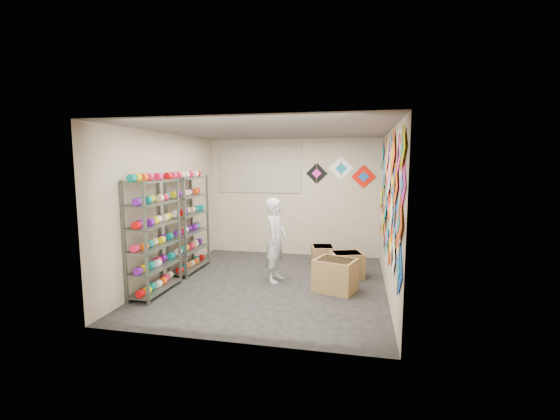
% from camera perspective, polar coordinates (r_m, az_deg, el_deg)
% --- Properties ---
extents(ground, '(4.50, 4.50, 0.00)m').
position_cam_1_polar(ground, '(6.85, -1.36, -11.14)').
color(ground, black).
extents(room_walls, '(4.50, 4.50, 4.50)m').
position_cam_1_polar(room_walls, '(6.52, -1.40, 2.70)').
color(room_walls, tan).
rests_on(room_walls, ground).
extents(shelf_rack_front, '(0.40, 1.10, 1.90)m').
position_cam_1_polar(shelf_rack_front, '(6.50, -18.69, -3.89)').
color(shelf_rack_front, '#4C5147').
rests_on(shelf_rack_front, ground).
extents(shelf_rack_back, '(0.40, 1.10, 1.90)m').
position_cam_1_polar(shelf_rack_back, '(7.62, -13.73, -2.10)').
color(shelf_rack_back, '#4C5147').
rests_on(shelf_rack_back, ground).
extents(string_spools, '(0.12, 2.36, 0.12)m').
position_cam_1_polar(string_spools, '(7.04, -16.04, -2.17)').
color(string_spools, '#E71A3F').
rests_on(string_spools, ground).
extents(kite_wall_display, '(0.06, 4.34, 2.06)m').
position_cam_1_polar(kite_wall_display, '(6.37, 16.22, 2.30)').
color(kite_wall_display, blue).
rests_on(kite_wall_display, room_walls).
extents(back_wall_kites, '(1.57, 0.02, 0.74)m').
position_cam_1_polar(back_wall_kites, '(8.58, 9.40, 5.63)').
color(back_wall_kites, black).
rests_on(back_wall_kites, room_walls).
extents(poster, '(2.00, 0.01, 1.10)m').
position_cam_1_polar(poster, '(8.86, -3.15, 6.21)').
color(poster, '#6350AD').
rests_on(poster, room_walls).
extents(shopkeeper, '(0.62, 0.47, 1.53)m').
position_cam_1_polar(shopkeeper, '(6.81, -0.64, -4.59)').
color(shopkeeper, silver).
rests_on(shopkeeper, ground).
extents(carton_a, '(0.79, 0.72, 0.54)m').
position_cam_1_polar(carton_a, '(6.48, 8.44, -9.78)').
color(carton_a, olive).
rests_on(carton_a, ground).
extents(carton_b, '(0.70, 0.64, 0.48)m').
position_cam_1_polar(carton_b, '(7.26, 10.10, -8.23)').
color(carton_b, olive).
rests_on(carton_b, ground).
extents(carton_c, '(0.54, 0.58, 0.43)m').
position_cam_1_polar(carton_c, '(7.92, 6.52, -6.99)').
color(carton_c, olive).
rests_on(carton_c, ground).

